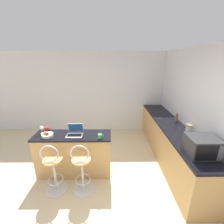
# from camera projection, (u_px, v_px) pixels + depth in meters

# --- Properties ---
(ground_plane) EXTENTS (20.00, 20.00, 0.00)m
(ground_plane) POSITION_uv_depth(u_px,v_px,m) (89.00, 195.00, 2.71)
(ground_plane) COLOR beige
(wall_back) EXTENTS (12.00, 0.06, 2.60)m
(wall_back) POSITION_uv_depth(u_px,v_px,m) (99.00, 93.00, 4.96)
(wall_back) COLOR silver
(wall_back) RESTS_ON ground_plane
(wall_right) EXTENTS (0.06, 12.00, 2.60)m
(wall_right) POSITION_uv_depth(u_px,v_px,m) (223.00, 130.00, 2.30)
(wall_right) COLOR silver
(wall_right) RESTS_ON ground_plane
(breakfast_bar) EXTENTS (1.54, 0.50, 0.90)m
(breakfast_bar) POSITION_uv_depth(u_px,v_px,m) (74.00, 154.00, 3.15)
(breakfast_bar) COLOR tan
(breakfast_bar) RESTS_ON ground_plane
(counter_right) EXTENTS (0.61, 3.33, 0.90)m
(counter_right) POSITION_uv_depth(u_px,v_px,m) (169.00, 141.00, 3.66)
(counter_right) COLOR tan
(counter_right) RESTS_ON ground_plane
(bar_stool_near) EXTENTS (0.40, 0.40, 1.01)m
(bar_stool_near) POSITION_uv_depth(u_px,v_px,m) (54.00, 169.00, 2.67)
(bar_stool_near) COLOR silver
(bar_stool_near) RESTS_ON ground_plane
(bar_stool_far) EXTENTS (0.40, 0.40, 1.01)m
(bar_stool_far) POSITION_uv_depth(u_px,v_px,m) (82.00, 169.00, 2.67)
(bar_stool_far) COLOR silver
(bar_stool_far) RESTS_ON ground_plane
(laptop) EXTENTS (0.32, 0.27, 0.22)m
(laptop) POSITION_uv_depth(u_px,v_px,m) (75.00, 132.00, 3.00)
(laptop) COLOR #B7BABF
(laptop) RESTS_ON breakfast_bar
(microwave) EXTENTS (0.45, 0.40, 0.30)m
(microwave) POSITION_uv_depth(u_px,v_px,m) (202.00, 146.00, 2.32)
(microwave) COLOR #2D2D30
(microwave) RESTS_ON counter_right
(wine_glass_short) EXTENTS (0.08, 0.08, 0.16)m
(wine_glass_short) POSITION_uv_depth(u_px,v_px,m) (42.00, 128.00, 3.02)
(wine_glass_short) COLOR silver
(wine_glass_short) RESTS_ON breakfast_bar
(mug_red) EXTENTS (0.10, 0.08, 0.09)m
(mug_red) POSITION_uv_depth(u_px,v_px,m) (47.00, 129.00, 3.13)
(mug_red) COLOR red
(mug_red) RESTS_ON breakfast_bar
(mug_green) EXTENTS (0.10, 0.08, 0.09)m
(mug_green) POSITION_uv_depth(u_px,v_px,m) (100.00, 136.00, 2.84)
(mug_green) COLOR #338447
(mug_green) RESTS_ON breakfast_bar
(storage_jar) EXTENTS (0.12, 0.12, 0.17)m
(storage_jar) POSITION_uv_depth(u_px,v_px,m) (189.00, 128.00, 3.08)
(storage_jar) COLOR silver
(storage_jar) RESTS_ON counter_right
(fruit_bowl) EXTENTS (0.22, 0.22, 0.11)m
(fruit_bowl) POSITION_uv_depth(u_px,v_px,m) (47.00, 135.00, 2.92)
(fruit_bowl) COLOR silver
(fruit_bowl) RESTS_ON breakfast_bar
(pepper_mill) EXTENTS (0.06, 0.06, 0.23)m
(pepper_mill) POSITION_uv_depth(u_px,v_px,m) (177.00, 117.00, 3.62)
(pepper_mill) COLOR brown
(pepper_mill) RESTS_ON counter_right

